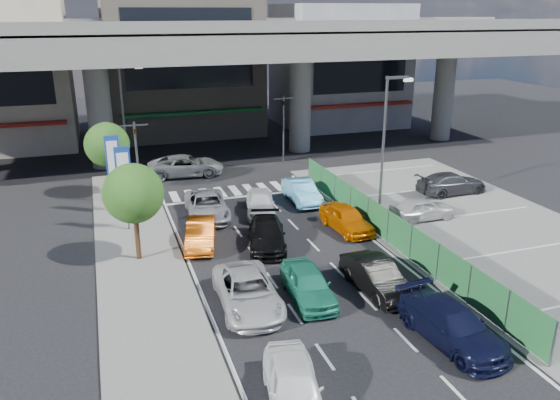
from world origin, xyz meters
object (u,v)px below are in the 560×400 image
object	(u,v)px
traffic_light_left	(136,143)
tree_near	(133,194)
signboard_far	(113,163)
taxi_orange_left	(201,234)
tree_far	(107,145)
van_white_back_left	(294,386)
taxi_teal_mid	(308,284)
street_lamp_right	(387,134)
crossing_wagon_silver	(186,166)
hatch_black_mid_right	(376,277)
parked_sedan_white	(422,208)
parked_sedan_dgrey	(452,183)
wagon_silver_front_left	(207,206)
traffic_light_right	(284,112)
signboard_near	(124,177)
sedan_black_mid	(267,235)
traffic_cone	(376,215)
minivan_navy_back	(452,325)
taxi_orange_right	(346,218)
kei_truck_front_right	(302,191)
street_lamp_left	(126,112)
sedan_white_front_mid	(260,203)
sedan_white_mid_left	(248,292)

from	to	relation	value
traffic_light_left	tree_near	size ratio (longest dim) A/B	1.08
signboard_far	taxi_orange_left	distance (m)	7.64
tree_far	van_white_back_left	bearing A→B (deg)	-79.05
signboard_far	tree_far	xyz separation A→B (m)	(-0.20, 3.51, 0.32)
tree_near	taxi_teal_mid	world-z (taller)	tree_near
street_lamp_right	crossing_wagon_silver	xyz separation A→B (m)	(-9.67, 11.53, -4.02)
hatch_black_mid_right	parked_sedan_white	distance (m)	9.31
tree_far	parked_sedan_dgrey	world-z (taller)	tree_far
wagon_silver_front_left	signboard_far	bearing A→B (deg)	159.80
street_lamp_right	signboard_far	bearing A→B (deg)	161.32
traffic_light_right	signboard_near	distance (m)	16.83
sedan_black_mid	traffic_cone	world-z (taller)	sedan_black_mid
minivan_navy_back	hatch_black_mid_right	size ratio (longest dim) A/B	1.14
tree_near	taxi_orange_left	size ratio (longest dim) A/B	1.20
parked_sedan_white	wagon_silver_front_left	bearing A→B (deg)	67.88
traffic_cone	crossing_wagon_silver	bearing A→B (deg)	125.00
street_lamp_right	wagon_silver_front_left	distance (m)	11.05
signboard_near	van_white_back_left	distance (m)	16.54
wagon_silver_front_left	sedan_black_mid	bearing A→B (deg)	-63.73
taxi_orange_right	kei_truck_front_right	xyz separation A→B (m)	(-0.64, 5.16, 0.00)
street_lamp_left	signboard_far	size ratio (longest dim) A/B	1.70
van_white_back_left	minivan_navy_back	size ratio (longest dim) A/B	0.85
van_white_back_left	signboard_far	bearing A→B (deg)	113.10
signboard_far	sedan_black_mid	distance (m)	10.41
hatch_black_mid_right	signboard_far	bearing A→B (deg)	124.14
sedan_white_front_mid	kei_truck_front_right	bearing A→B (deg)	35.33
traffic_light_right	signboard_far	bearing A→B (deg)	-148.57
signboard_far	taxi_teal_mid	world-z (taller)	signboard_far
taxi_orange_left	crossing_wagon_silver	xyz separation A→B (m)	(1.35, 12.73, 0.09)
signboard_near	sedan_white_mid_left	distance (m)	10.90
minivan_navy_back	traffic_cone	world-z (taller)	minivan_navy_back
sedan_black_mid	hatch_black_mid_right	bearing A→B (deg)	-48.49
sedan_black_mid	traffic_cone	distance (m)	7.10
traffic_light_right	street_lamp_right	world-z (taller)	street_lamp_right
hatch_black_mid_right	parked_sedan_white	size ratio (longest dim) A/B	1.09
crossing_wagon_silver	taxi_teal_mid	bearing A→B (deg)	-170.33
traffic_light_right	signboard_far	world-z (taller)	traffic_light_right
signboard_near	crossing_wagon_silver	bearing A→B (deg)	63.72
signboard_far	tree_far	bearing A→B (deg)	93.26
parked_sedan_dgrey	van_white_back_left	bearing A→B (deg)	131.52
street_lamp_left	sedan_white_mid_left	distance (m)	20.52
sedan_white_mid_left	taxi_teal_mid	xyz separation A→B (m)	(2.54, -0.17, 0.01)
kei_truck_front_right	taxi_orange_left	bearing A→B (deg)	-145.23
street_lamp_left	van_white_back_left	bearing A→B (deg)	-83.69
traffic_light_right	parked_sedan_white	world-z (taller)	traffic_light_right
sedan_black_mid	crossing_wagon_silver	xyz separation A→B (m)	(-1.80, 13.93, 0.10)
taxi_orange_right	tree_near	bearing A→B (deg)	176.93
sedan_white_mid_left	sedan_black_mid	size ratio (longest dim) A/B	1.10
traffic_light_right	sedan_white_mid_left	world-z (taller)	traffic_light_right
wagon_silver_front_left	crossing_wagon_silver	distance (m)	8.80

